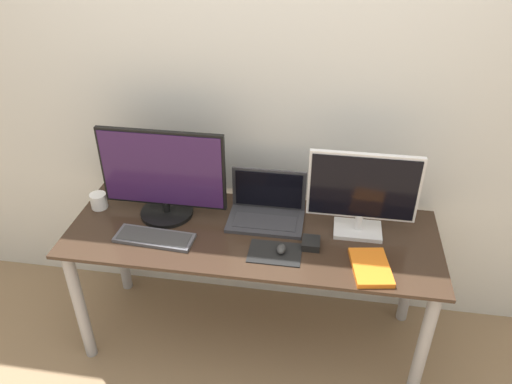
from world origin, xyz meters
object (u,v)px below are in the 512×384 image
object	(u,v)px
mouse	(281,249)
power_brick	(311,243)
monitor_left	(163,176)
keyboard	(154,238)
laptop	(267,208)
book	(371,267)
mug	(99,201)
monitor_right	(363,193)

from	to	relation	value
mouse	power_brick	world-z (taller)	mouse
monitor_left	keyboard	distance (m)	0.30
power_brick	monitor_left	bearing A→B (deg)	168.58
monitor_left	mouse	distance (m)	0.66
laptop	book	world-z (taller)	laptop
book	keyboard	bearing A→B (deg)	176.74
mug	power_brick	xyz separation A→B (m)	(1.08, -0.15, -0.02)
mouse	power_brick	bearing A→B (deg)	27.33
monitor_right	keyboard	xyz separation A→B (m)	(-0.93, -0.21, -0.21)
mouse	book	bearing A→B (deg)	-7.50
monitor_right	laptop	world-z (taller)	monitor_right
monitor_right	power_brick	distance (m)	0.33
keyboard	power_brick	xyz separation A→B (m)	(0.72, 0.06, 0.01)
monitor_left	mug	world-z (taller)	monitor_left
laptop	book	bearing A→B (deg)	-32.02
monitor_right	laptop	size ratio (longest dim) A/B	1.36
mouse	mug	size ratio (longest dim) A/B	0.78
monitor_right	mug	xyz separation A→B (m)	(-1.30, 0.00, -0.18)
book	power_brick	xyz separation A→B (m)	(-0.26, 0.12, 0.01)
laptop	power_brick	size ratio (longest dim) A/B	3.97
mug	power_brick	size ratio (longest dim) A/B	0.89
keyboard	power_brick	distance (m)	0.73
laptop	mug	bearing A→B (deg)	-177.15
laptop	mouse	bearing A→B (deg)	-68.54
monitor_left	monitor_right	world-z (taller)	monitor_left
mug	book	bearing A→B (deg)	-11.18
monitor_left	laptop	world-z (taller)	monitor_left
keyboard	mouse	xyz separation A→B (m)	(0.59, -0.00, 0.01)
laptop	power_brick	xyz separation A→B (m)	(0.23, -0.19, -0.04)
mug	monitor_right	bearing A→B (deg)	-0.06
monitor_left	mug	size ratio (longest dim) A/B	7.40
mouse	power_brick	distance (m)	0.14
book	power_brick	world-z (taller)	power_brick
keyboard	power_brick	world-z (taller)	power_brick
laptop	monitor_left	bearing A→B (deg)	-174.94
mouse	keyboard	bearing A→B (deg)	179.56
power_brick	mouse	bearing A→B (deg)	-152.67
laptop	keyboard	xyz separation A→B (m)	(-0.49, -0.25, -0.05)
monitor_left	mouse	world-z (taller)	monitor_left
book	mug	xyz separation A→B (m)	(-1.35, 0.27, 0.03)
monitor_left	monitor_right	distance (m)	0.94
book	laptop	bearing A→B (deg)	147.98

